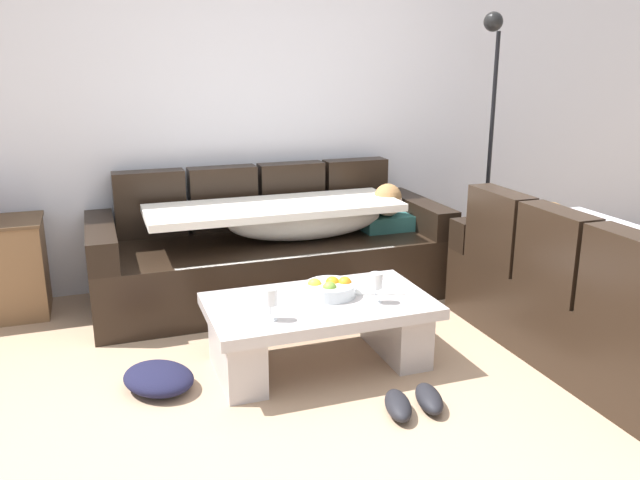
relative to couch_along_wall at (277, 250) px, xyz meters
name	(u,v)px	position (x,y,z in m)	size (l,w,h in m)	color
ground_plane	(372,406)	(0.01, -1.62, -0.33)	(14.00, 14.00, 0.00)	tan
back_wall	(256,97)	(0.01, 0.53, 1.02)	(9.00, 0.10, 2.70)	silver
couch_along_wall	(277,250)	(0.00, 0.00, 0.00)	(2.42, 0.92, 0.88)	black
couch_near_window	(601,299)	(1.45, -1.53, 0.01)	(0.92, 1.88, 0.88)	black
coffee_table	(319,325)	(-0.08, -1.13, -0.09)	(1.20, 0.68, 0.38)	#B8B0AE
fruit_bowl	(330,288)	(0.00, -1.08, 0.09)	(0.28, 0.28, 0.10)	silver
wine_glass_near_left	(270,298)	(-0.40, -1.30, 0.17)	(0.07, 0.07, 0.17)	silver
wine_glass_near_right	(376,282)	(0.19, -1.26, 0.17)	(0.07, 0.07, 0.17)	silver
open_magazine	(377,288)	(0.28, -1.07, 0.06)	(0.28, 0.21, 0.01)	white
floor_lamp	(489,127)	(1.72, 0.08, 0.79)	(0.33, 0.31, 1.95)	black
pair_of_shoes	(414,402)	(0.18, -1.73, -0.28)	(0.35, 0.30, 0.09)	black
crumpled_garment	(159,378)	(-0.95, -1.11, -0.27)	(0.40, 0.32, 0.12)	#191933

